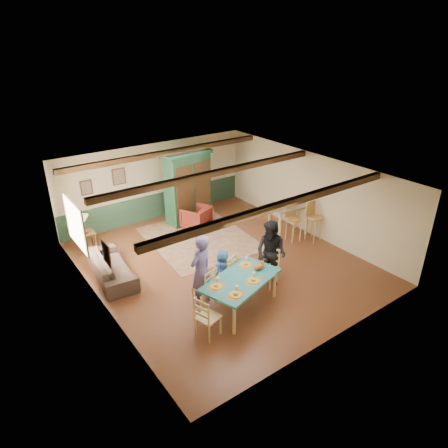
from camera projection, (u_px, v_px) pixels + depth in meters
floor at (222, 263)px, 11.60m from camera, size 8.00×8.00×0.00m
wall_back at (155, 182)px, 13.95m from camera, size 7.00×0.02×2.70m
wall_left at (98, 258)px, 9.17m from camera, size 0.02×8.00×2.70m
wall_right at (310, 194)px, 12.86m from camera, size 0.02×8.00×2.70m
ceiling at (221, 174)px, 10.44m from camera, size 7.00×8.00×0.02m
wainscot_back at (158, 205)px, 14.32m from camera, size 6.95×0.03×0.90m
ceiling_beam_front at (282, 205)px, 8.79m from camera, size 6.95×0.16×0.16m
ceiling_beam_mid at (213, 173)px, 10.77m from camera, size 6.95×0.16×0.16m
ceiling_beam_back at (167, 153)px, 12.67m from camera, size 6.95×0.16×0.16m
window_left at (75, 224)px, 10.35m from camera, size 0.06×1.60×1.30m
picture_left_wall at (106, 253)px, 8.58m from camera, size 0.04×0.42×0.52m
picture_back_a at (119, 177)px, 13.05m from camera, size 0.45×0.04×0.55m
picture_back_b at (86, 188)px, 12.53m from camera, size 0.38×0.04×0.48m
dining_table at (241, 293)px, 9.54m from camera, size 2.17×1.60×0.81m
dining_chair_far_left at (204, 287)px, 9.60m from camera, size 0.57×0.59×1.03m
dining_chair_far_right at (226, 271)px, 10.23m from camera, size 0.57×0.59×1.03m
dining_chair_end_left at (208, 316)px, 8.60m from camera, size 0.59×0.57×1.03m
dining_chair_end_right at (268, 268)px, 10.39m from camera, size 0.59×0.57×1.03m
person_man at (201, 271)px, 9.47m from camera, size 0.78×0.63×1.86m
person_woman at (271, 253)px, 10.30m from camera, size 0.90×1.03×1.78m
person_child at (223, 269)px, 10.26m from camera, size 0.61×0.49×1.08m
cat at (259, 266)px, 9.69m from camera, size 0.42×0.26×0.19m
place_setting_near_left at (236, 293)px, 8.77m from camera, size 0.51×0.44×0.11m
place_setting_near_center at (253, 279)px, 9.27m from camera, size 0.51×0.44×0.11m
place_setting_far_left at (216, 285)px, 9.06m from camera, size 0.51×0.44×0.11m
place_setting_far_right at (246, 263)px, 9.92m from camera, size 0.51×0.44×0.11m
area_rug at (199, 238)px, 12.98m from camera, size 3.27×3.80×0.01m
armoire at (188, 187)px, 13.73m from camera, size 1.84×0.93×2.48m
armchair at (196, 217)px, 13.55m from camera, size 1.11×1.12×0.77m
sofa at (111, 267)px, 10.78m from camera, size 1.08×2.28×0.64m
end_table at (87, 241)px, 12.17m from camera, size 0.51×0.51×0.61m
table_lamp at (84, 224)px, 11.92m from camera, size 0.31×0.31×0.56m
counter_table at (288, 220)px, 13.02m from camera, size 1.33×0.88×1.04m
bar_stool_left at (294, 223)px, 12.61m from camera, size 0.46×0.50×1.21m
bar_stool_right at (314, 222)px, 12.62m from camera, size 0.49×0.53×1.28m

